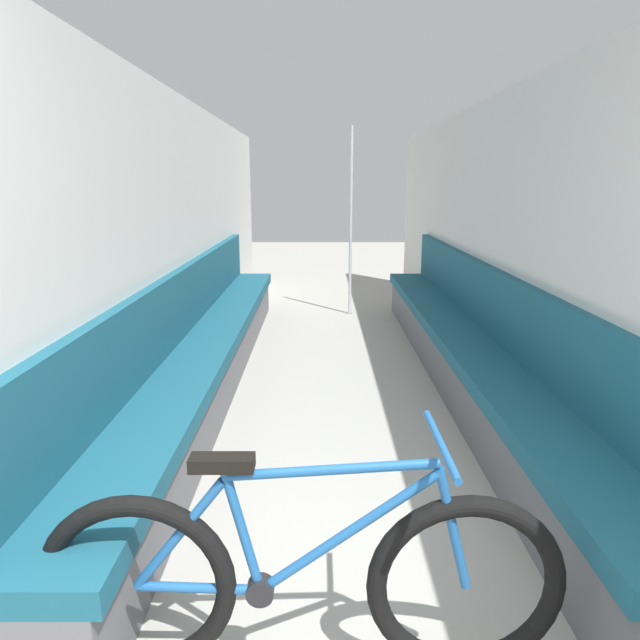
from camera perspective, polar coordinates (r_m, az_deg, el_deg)
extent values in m
cube|color=silver|center=(4.27, -15.66, 6.82)|extent=(0.10, 10.05, 2.27)
cube|color=silver|center=(4.35, 18.80, 6.71)|extent=(0.10, 10.05, 2.27)
cube|color=#5B5B60|center=(4.59, -10.91, -4.61)|extent=(0.39, 5.79, 0.37)
cube|color=#195166|center=(4.52, -11.04, -1.77)|extent=(0.46, 5.79, 0.10)
cube|color=#195166|center=(4.50, -13.65, 1.91)|extent=(0.07, 5.79, 0.50)
cube|color=#5B5B60|center=(4.65, 13.89, -4.54)|extent=(0.39, 5.79, 0.37)
cube|color=#195166|center=(4.58, 14.06, -1.74)|extent=(0.46, 5.79, 0.10)
cube|color=#195166|center=(4.57, 16.64, 1.90)|extent=(0.07, 5.79, 0.50)
torus|color=black|center=(2.13, -17.94, -23.98)|extent=(0.65, 0.07, 0.65)
torus|color=black|center=(2.10, 14.25, -24.34)|extent=(0.65, 0.07, 0.65)
cylinder|color=#1E5693|center=(2.09, -12.14, -24.74)|extent=(0.40, 0.03, 0.05)
cylinder|color=#1E5693|center=(1.98, -14.05, -20.12)|extent=(0.32, 0.03, 0.40)
cylinder|color=#1E5693|center=(1.94, -7.94, -19.95)|extent=(0.14, 0.03, 0.46)
cylinder|color=#1E5693|center=(1.93, 2.63, -20.52)|extent=(0.58, 0.03, 0.45)
cylinder|color=#1E5693|center=(1.82, 0.96, -14.75)|extent=(0.67, 0.03, 0.08)
cylinder|color=#1E5693|center=(1.97, 13.03, -19.64)|extent=(0.14, 0.03, 0.43)
cylinder|color=black|center=(2.06, -6.09, -25.27)|extent=(0.09, 0.06, 0.09)
cube|color=black|center=(1.83, -9.89, -13.91)|extent=(0.20, 0.07, 0.04)
cylinder|color=#1E5693|center=(1.81, 11.85, -11.98)|extent=(0.02, 0.46, 0.02)
cylinder|color=gray|center=(7.15, 2.84, 0.72)|extent=(0.08, 0.08, 0.01)
cylinder|color=silver|center=(6.99, 2.95, 9.68)|extent=(0.04, 0.04, 2.25)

